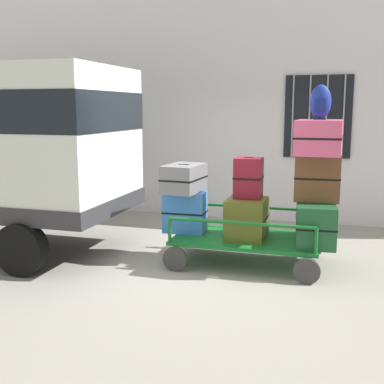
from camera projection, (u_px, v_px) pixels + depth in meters
The scene contains 12 objects.
ground_plane at pixel (195, 259), 7.05m from camera, with size 40.00×40.00×0.00m, color gray.
building_wall at pixel (238, 90), 9.38m from camera, with size 12.00×0.38×5.00m.
luggage_cart at pixel (247, 241), 6.80m from camera, with size 2.06×1.24×0.38m.
cart_railing at pixel (247, 217), 6.74m from camera, with size 1.96×1.10×0.35m.
suitcase_left_bottom at pixel (185, 212), 7.03m from camera, with size 0.62×0.39×0.60m.
suitcase_left_middle at pixel (184, 178), 6.89m from camera, with size 0.54×0.74×0.40m.
suitcase_midleft_bottom at pixel (247, 218), 6.73m from camera, with size 0.54×0.69×0.56m.
suitcase_midleft_middle at pixel (248, 178), 6.67m from camera, with size 0.37×0.36×0.55m.
suitcase_center_bottom at pixel (315, 222), 6.51m from camera, with size 0.59×1.02×0.55m.
suitcase_center_middle at pixel (317, 178), 6.41m from camera, with size 0.60×0.31×0.63m.
suitcase_center_top at pixel (319, 137), 6.27m from camera, with size 0.60×0.83×0.45m.
backpack at pixel (320, 102), 6.24m from camera, with size 0.27×0.22×0.44m.
Camera 1 is at (1.89, -6.51, 2.17)m, focal length 45.45 mm.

